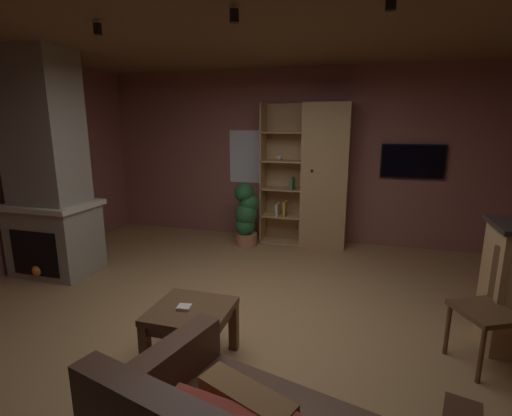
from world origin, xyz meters
name	(u,v)px	position (x,y,z in m)	size (l,w,h in m)	color
floor	(244,326)	(0.00, 0.00, -0.01)	(6.48, 5.72, 0.02)	#A37A4C
wall_back	(300,156)	(0.00, 2.89, 1.35)	(6.60, 0.06, 2.70)	#8E544C
ceiling	(242,14)	(0.00, 0.00, 2.71)	(6.48, 5.72, 0.02)	brown
window_pane_back	(247,157)	(-0.88, 2.86, 1.32)	(0.58, 0.01, 0.85)	white
stone_fireplace	(48,178)	(-2.69, 0.57, 1.22)	(1.03, 0.76, 2.70)	gray
bookshelf_cabinet	(319,177)	(0.35, 2.62, 1.07)	(1.31, 0.41, 2.16)	tan
coffee_table	(191,319)	(-0.23, -0.64, 0.37)	(0.61, 0.58, 0.46)	brown
table_book_0	(184,307)	(-0.27, -0.66, 0.47)	(0.10, 0.09, 0.02)	beige
dining_chair	(498,302)	(2.05, -0.01, 0.53)	(0.57, 0.57, 0.92)	brown
potted_floor_plant	(246,214)	(-0.71, 2.28, 0.50)	(0.37, 0.37, 0.99)	#B77051
wall_mounted_tv	(412,161)	(1.67, 2.83, 1.32)	(0.88, 0.06, 0.50)	black
track_light_spot_1	(98,29)	(-1.19, -0.21, 2.63)	(0.07, 0.07, 0.09)	black
track_light_spot_2	(234,16)	(0.03, -0.26, 2.63)	(0.07, 0.07, 0.09)	black
track_light_spot_3	(391,3)	(1.10, -0.27, 2.63)	(0.07, 0.07, 0.09)	black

